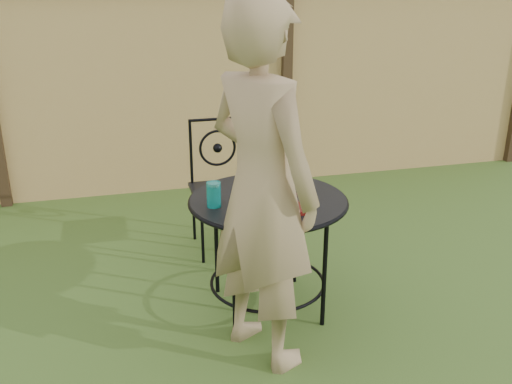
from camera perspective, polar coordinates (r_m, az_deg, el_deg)
ground at (r=3.57m, az=-7.03°, el=-11.92°), size 60.00×60.00×0.00m
fence at (r=5.29m, az=-10.87°, el=9.83°), size 8.00×0.12×1.90m
patio_table at (r=3.33m, az=1.20°, el=-2.85°), size 0.92×0.92×0.72m
patio_chair at (r=4.19m, az=-3.39°, el=1.00°), size 0.46×0.46×0.95m
diner at (r=2.80m, az=0.62°, el=0.31°), size 0.72×0.82×1.88m
salad_plate at (r=3.13m, az=2.02°, el=-1.45°), size 0.27×0.27×0.02m
salad at (r=3.11m, az=2.03°, el=-0.56°), size 0.21×0.21×0.08m
fork at (r=3.07m, az=2.24°, el=1.72°), size 0.01×0.01×0.18m
drinking_glass at (r=3.14m, az=-4.24°, el=-0.25°), size 0.08×0.08×0.14m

